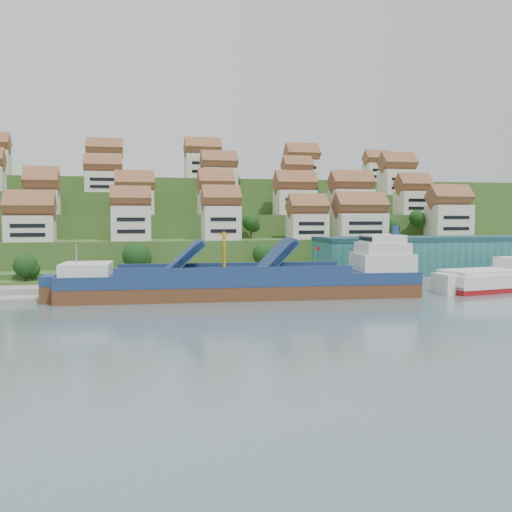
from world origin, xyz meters
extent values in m
plane|color=slate|center=(0.00, 0.00, 0.00)|extent=(300.00, 300.00, 0.00)
cube|color=gray|center=(20.00, 15.00, 1.10)|extent=(180.00, 14.00, 2.20)
cube|color=#2D4C1E|center=(0.00, 86.00, 2.00)|extent=(260.00, 128.00, 4.00)
cube|color=#2D4C1E|center=(0.00, 91.00, 5.50)|extent=(260.00, 118.00, 11.00)
cube|color=#2D4C1E|center=(0.00, 99.00, 9.00)|extent=(260.00, 102.00, 18.00)
cube|color=#2D4C1E|center=(0.00, 107.00, 12.50)|extent=(260.00, 86.00, 25.00)
cube|color=#2D4C1E|center=(0.00, 116.00, 15.50)|extent=(260.00, 68.00, 31.00)
cube|color=beige|center=(-50.15, 38.25, 14.37)|extent=(12.00, 8.57, 6.74)
cube|color=beige|center=(-24.66, 37.43, 15.64)|extent=(10.34, 7.03, 9.27)
cube|color=beige|center=(-0.38, 36.00, 15.64)|extent=(10.02, 7.62, 9.28)
cube|color=beige|center=(25.61, 39.13, 14.61)|extent=(10.91, 7.73, 7.22)
cube|color=beige|center=(41.75, 38.31, 14.70)|extent=(14.81, 8.26, 7.40)
cube|color=beige|center=(72.18, 39.99, 16.01)|extent=(12.57, 8.31, 10.02)
cube|color=beige|center=(-49.14, 54.19, 21.48)|extent=(9.20, 8.98, 6.95)
cube|color=beige|center=(-23.15, 54.37, 21.54)|extent=(10.96, 7.90, 7.07)
cube|color=beige|center=(0.78, 52.11, 21.68)|extent=(10.15, 8.56, 7.36)
cube|color=beige|center=(27.12, 56.46, 21.90)|extent=(12.45, 8.36, 7.80)
cube|color=beige|center=(46.41, 56.38, 22.12)|extent=(13.55, 8.18, 8.24)
cube|color=beige|center=(67.45, 54.11, 21.88)|extent=(10.59, 8.04, 7.77)
cube|color=beige|center=(-32.52, 70.82, 28.36)|extent=(11.43, 7.30, 6.71)
cube|color=beige|center=(4.58, 68.59, 29.16)|extent=(11.43, 7.79, 8.32)
cube|color=beige|center=(32.02, 69.84, 28.93)|extent=(9.69, 7.14, 7.87)
cube|color=beige|center=(69.99, 70.31, 29.57)|extent=(12.04, 8.47, 9.14)
cube|color=beige|center=(-32.49, 89.26, 35.09)|extent=(12.04, 7.51, 8.18)
cube|color=beige|center=(1.93, 88.34, 35.44)|extent=(12.46, 8.15, 8.88)
cube|color=beige|center=(40.10, 89.53, 34.84)|extent=(12.21, 8.73, 7.69)
cube|color=beige|center=(72.06, 91.71, 34.69)|extent=(10.04, 7.05, 7.39)
ellipsoid|color=#194015|center=(9.21, 26.11, 7.51)|extent=(5.81, 5.81, 5.81)
ellipsoid|color=#194015|center=(-23.65, 26.29, 7.59)|extent=(6.83, 6.83, 6.83)
ellipsoid|color=#194015|center=(54.77, 43.11, 14.47)|extent=(4.48, 4.48, 4.48)
ellipsoid|color=#194015|center=(62.95, 43.11, 17.14)|extent=(4.83, 4.83, 4.83)
ellipsoid|color=#194015|center=(9.76, 43.66, 15.61)|extent=(4.88, 4.88, 4.88)
ellipsoid|color=#194015|center=(46.45, 59.83, 24.15)|extent=(5.50, 5.50, 5.50)
ellipsoid|color=#194015|center=(-52.05, 59.38, 21.89)|extent=(6.20, 6.20, 6.20)
ellipsoid|color=#194015|center=(8.58, 73.21, 30.30)|extent=(7.48, 7.48, 7.48)
ellipsoid|color=#194015|center=(34.72, 75.94, 30.16)|extent=(4.43, 4.43, 4.43)
ellipsoid|color=#194015|center=(38.98, 73.97, 28.22)|extent=(4.06, 4.06, 4.06)
ellipsoid|color=#194015|center=(-48.57, 19.00, 6.33)|extent=(5.48, 5.48, 5.48)
ellipsoid|color=#194015|center=(-37.41, 19.00, 5.23)|extent=(4.59, 4.59, 4.59)
cube|color=#276A69|center=(52.00, 17.00, 7.20)|extent=(60.00, 15.00, 10.00)
cylinder|color=gray|center=(18.00, 10.00, 6.20)|extent=(0.16, 0.16, 8.00)
cube|color=maroon|center=(18.60, 10.00, 9.80)|extent=(1.20, 0.05, 0.80)
cube|color=#57321A|center=(-1.96, 0.18, 1.00)|extent=(77.31, 17.93, 4.91)
cube|color=navy|center=(-1.96, 0.18, 4.22)|extent=(77.32, 18.05, 2.55)
cube|color=silver|center=(-34.27, 2.80, 6.68)|extent=(10.69, 11.95, 2.55)
cube|color=#262628|center=(-3.92, 0.34, 5.50)|extent=(49.76, 13.95, 0.29)
cube|color=navy|center=(-14.69, 1.22, 8.84)|extent=(8.21, 11.40, 6.79)
cube|color=navy|center=(4.89, -0.37, 8.84)|extent=(7.84, 11.37, 7.18)
cylinder|color=orange|center=(-5.88, 0.50, 9.82)|extent=(0.74, 0.74, 8.84)
cube|color=silver|center=(29.36, -2.35, 7.37)|extent=(12.65, 12.11, 3.93)
cube|color=silver|center=(29.36, -2.35, 10.51)|extent=(10.60, 10.78, 2.46)
cube|color=silver|center=(29.36, -2.35, 12.57)|extent=(8.55, 9.44, 1.77)
cylinder|color=navy|center=(32.30, -2.59, 14.44)|extent=(1.69, 1.69, 2.16)
cube|color=maroon|center=(58.89, -1.49, 0.57)|extent=(29.93, 15.09, 2.48)
cube|color=silver|center=(58.89, -1.49, 2.67)|extent=(29.95, 15.19, 3.05)
cube|color=silver|center=(58.89, -1.49, 4.57)|extent=(28.35, 13.82, 1.14)
camera|label=1|loc=(-27.10, -119.05, 17.56)|focal=40.00mm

